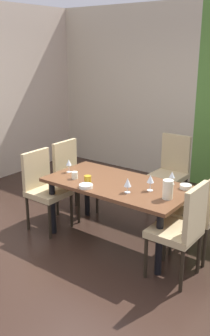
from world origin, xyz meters
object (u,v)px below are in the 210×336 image
chair_left_near (44,186)px  serving_bowl_near_shelf (86,186)px  wine_glass_center (150,179)px  wine_glass_right (128,183)px  chair_right_near (182,227)px  serving_bowl_corner (186,187)px  pitcher_front (168,189)px  cup_north (88,180)px  dining_table (118,190)px  chair_head_far (171,169)px  chair_left_far (72,174)px  chair_right_far (204,209)px  cup_west (75,175)px  wine_glass_south (172,175)px  wine_glass_near_window (69,163)px

chair_left_near → serving_bowl_near_shelf: bearing=84.4°
wine_glass_center → wine_glass_right: (-0.16, -0.19, -0.02)m
chair_right_near → serving_bowl_corner: 0.62m
chair_left_near → serving_bowl_near_shelf: size_ratio=6.43×
chair_right_near → wine_glass_center: size_ratio=5.72×
serving_bowl_near_shelf → pitcher_front: size_ratio=0.76×
serving_bowl_near_shelf → cup_north: cup_north is taller
dining_table → chair_head_far: bearing=88.3°
dining_table → chair_right_near: (0.92, -0.26, -0.07)m
chair_left_far → chair_head_far: (0.96, 0.97, 0.01)m
chair_left_far → chair_right_far: 1.84m
chair_left_near → cup_west: chair_left_near is taller
wine_glass_center → wine_glass_right: bearing=-129.7°
wine_glass_south → wine_glass_center: wine_glass_center is taller
chair_right_near → wine_glass_center: bearing=62.1°
dining_table → wine_glass_south: 0.63m
wine_glass_south → chair_left_far: bearing=-177.6°
chair_head_far → wine_glass_center: (0.37, -1.21, 0.27)m
serving_bowl_corner → wine_glass_near_window: bearing=-166.2°
serving_bowl_corner → pitcher_front: pitcher_front is taller
wine_glass_near_window → serving_bowl_near_shelf: wine_glass_near_window is taller
chair_left_near → wine_glass_right: bearing=94.0°
dining_table → chair_left_near: chair_left_near is taller
pitcher_front → chair_right_far: bearing=51.9°
dining_table → pitcher_front: 0.69m
chair_left_far → dining_table: bearing=74.3°
chair_head_far → cup_north: (-0.30, -1.44, 0.19)m
wine_glass_near_window → chair_right_far: bearing=10.8°
chair_head_far → wine_glass_near_window: (-0.73, -1.28, 0.26)m
chair_head_far → wine_glass_right: chair_head_far is taller
dining_table → wine_glass_south: size_ratio=11.09×
wine_glass_right → cup_west: wine_glass_right is taller
serving_bowl_near_shelf → pitcher_front: (0.85, 0.26, 0.08)m
wine_glass_center → pitcher_front: 0.27m
chair_left_near → cup_west: (0.44, 0.07, 0.20)m
wine_glass_south → cup_north: (-0.76, -0.53, -0.06)m
chair_head_far → wine_glass_right: bearing=98.5°
chair_left_near → pitcher_front: (1.58, 0.19, 0.26)m
chair_right_far → chair_head_far: bearing=42.4°
wine_glass_center → pitcher_front: (0.25, -0.09, -0.03)m
chair_left_near → wine_glass_south: bearing=112.0°
wine_glass_center → serving_bowl_corner: wine_glass_center is taller
chair_left_far → wine_glass_near_window: 0.47m
dining_table → chair_head_far: size_ratio=1.61×
chair_left_near → cup_north: chair_left_near is taller
chair_head_far → cup_north: 1.48m
serving_bowl_corner → cup_west: 1.26m
wine_glass_center → pitcher_front: bearing=-19.1°
wine_glass_near_window → pitcher_front: bearing=-1.0°
wine_glass_south → cup_west: (-0.98, -0.50, -0.07)m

